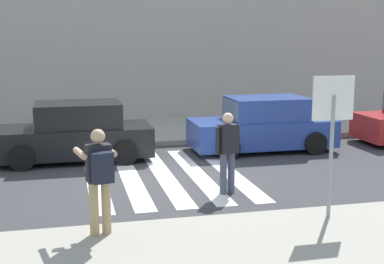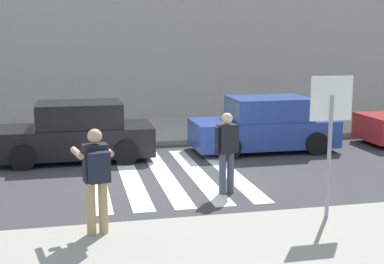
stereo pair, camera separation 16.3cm
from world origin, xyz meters
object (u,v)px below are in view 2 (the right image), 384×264
object	(u,v)px
photographer_with_backpack	(96,172)
pedestrian_crossing	(227,148)
parked_car_black	(76,133)
parked_car_blue	(265,126)
stop_sign	(331,116)

from	to	relation	value
photographer_with_backpack	pedestrian_crossing	bearing A→B (deg)	37.83
pedestrian_crossing	parked_car_black	bearing A→B (deg)	128.43
parked_car_black	parked_car_blue	distance (m)	5.31
pedestrian_crossing	stop_sign	bearing A→B (deg)	-61.06
stop_sign	pedestrian_crossing	xyz separation A→B (m)	(-1.20, 2.17, -0.97)
parked_car_blue	pedestrian_crossing	bearing A→B (deg)	-120.41
stop_sign	parked_car_blue	size ratio (longest dim) A/B	0.61
pedestrian_crossing	parked_car_black	world-z (taller)	pedestrian_crossing
photographer_with_backpack	parked_car_black	bearing A→B (deg)	92.61
stop_sign	parked_car_blue	xyz separation A→B (m)	(1.05, 6.02, -1.22)
stop_sign	photographer_with_backpack	distance (m)	4.05
photographer_with_backpack	parked_car_blue	distance (m)	7.84
stop_sign	parked_car_black	distance (m)	7.47
photographer_with_backpack	parked_car_black	size ratio (longest dim) A/B	0.42
parked_car_black	photographer_with_backpack	bearing A→B (deg)	-87.39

